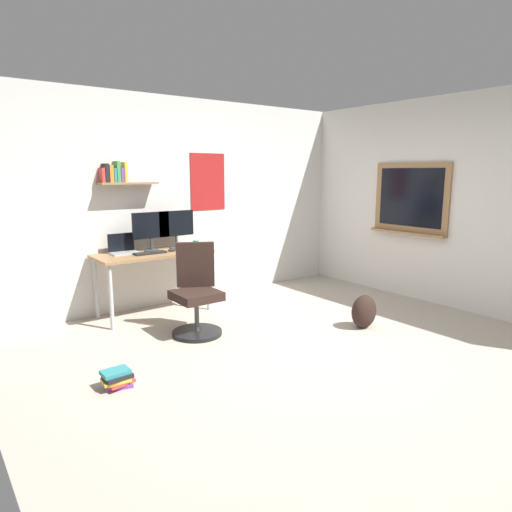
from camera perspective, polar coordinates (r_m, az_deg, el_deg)
name	(u,v)px	position (r m, az deg, el deg)	size (l,w,h in m)	color
ground_plane	(317,355)	(4.37, 7.70, -12.20)	(5.20, 5.20, 0.00)	#ADA393
wall_back	(187,201)	(6.02, -8.74, 6.83)	(5.00, 0.30, 2.60)	silver
wall_right	(464,204)	(6.04, 24.69, 5.98)	(0.22, 5.00, 2.60)	silver
desk	(153,259)	(5.46, -12.83, -0.39)	(1.33, 0.61, 0.75)	#997047
office_chair	(196,295)	(4.80, -7.53, -4.93)	(0.55, 0.56, 0.95)	black
laptop	(123,249)	(5.46, -16.38, 0.90)	(0.31, 0.21, 0.23)	#ADAFB5
monitor_primary	(151,228)	(5.51, -13.08, 3.40)	(0.46, 0.17, 0.46)	#38383D
monitor_secondary	(176,226)	(5.65, -10.00, 3.69)	(0.46, 0.17, 0.46)	#38383D
keyboard	(150,253)	(5.35, -13.18, 0.37)	(0.37, 0.13, 0.02)	black
computer_mouse	(172,250)	(5.47, -10.51, 0.76)	(0.10, 0.06, 0.03)	#262628
coffee_mug	(196,244)	(5.67, -7.56, 1.49)	(0.08, 0.08, 0.09)	#338C4C
backpack	(364,311)	(5.10, 13.43, -6.81)	(0.32, 0.22, 0.37)	black
book_stack_on_floor	(117,379)	(3.86, -17.05, -14.55)	(0.26, 0.21, 0.15)	#7A3D99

